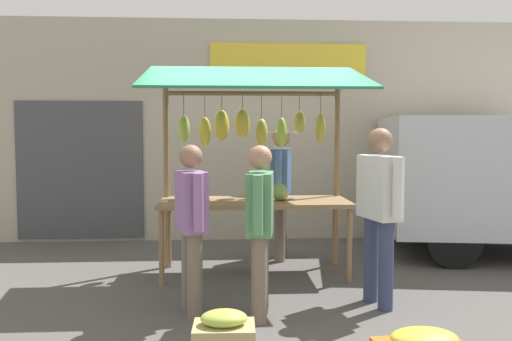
% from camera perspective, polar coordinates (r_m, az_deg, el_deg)
% --- Properties ---
extents(ground_plane, '(40.00, 40.00, 0.00)m').
position_cam_1_polar(ground_plane, '(6.43, -0.17, -10.99)').
color(ground_plane, '#514F4C').
extents(street_backdrop, '(9.00, 0.30, 3.40)m').
position_cam_1_polar(street_backdrop, '(8.40, -1.36, 4.25)').
color(street_backdrop, '#B2A893').
rests_on(street_backdrop, ground).
extents(market_stall, '(2.50, 1.46, 2.50)m').
position_cam_1_polar(market_stall, '(6.27, -0.20, 2.97)').
color(market_stall, olive).
rests_on(market_stall, ground).
extents(vendor_with_sunhat, '(0.45, 0.71, 1.72)m').
position_cam_1_polar(vendor_with_sunhat, '(7.02, 2.68, -1.20)').
color(vendor_with_sunhat, '#726656').
rests_on(vendor_with_sunhat, ground).
extents(shopper_in_striped_shirt, '(0.34, 0.66, 1.56)m').
position_cam_1_polar(shopper_in_striped_shirt, '(4.95, -6.91, -5.00)').
color(shopper_in_striped_shirt, '#726656').
rests_on(shopper_in_striped_shirt, ground).
extents(shopper_with_ponytail, '(0.28, 0.67, 1.56)m').
position_cam_1_polar(shopper_with_ponytail, '(4.78, 0.44, -5.31)').
color(shopper_with_ponytail, '#726656').
rests_on(shopper_with_ponytail, ground).
extents(shopper_with_shopping_bag, '(0.33, 0.71, 1.71)m').
position_cam_1_polar(shopper_with_shopping_bag, '(5.24, 12.99, -3.36)').
color(shopper_with_shopping_bag, navy).
rests_on(shopper_with_shopping_bag, ground).
extents(produce_crate_side, '(0.46, 0.34, 0.37)m').
position_cam_1_polar(produce_crate_side, '(4.12, -3.43, -17.31)').
color(produce_crate_side, tan).
rests_on(produce_crate_side, ground).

